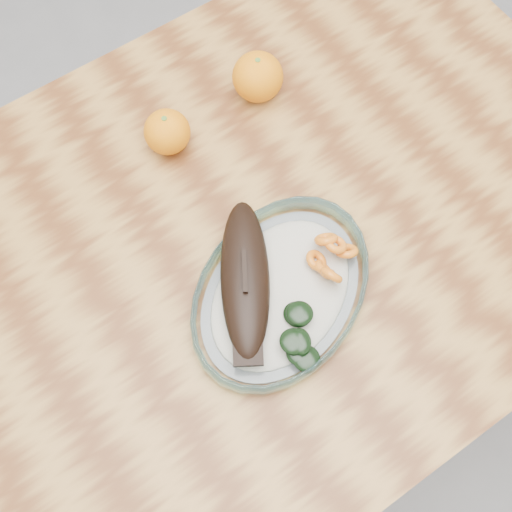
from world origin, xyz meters
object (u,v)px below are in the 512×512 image
Objects in this scene: dining_table at (243,263)px; orange_left at (167,132)px; plated_meal at (279,290)px; orange_right at (258,77)px.

orange_left is (-0.00, 0.19, 0.13)m from dining_table.
dining_table is 1.71× the size of plated_meal.
plated_meal is at bearing -119.32° from orange_right.
dining_table is at bearing -129.48° from orange_right.
dining_table is at bearing -88.66° from orange_left.
orange_left is at bearing 66.12° from plated_meal.
orange_right reaches higher than orange_left.
orange_left is (0.00, 0.29, 0.02)m from plated_meal.
dining_table is 17.30× the size of orange_left.
plated_meal reaches higher than dining_table.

